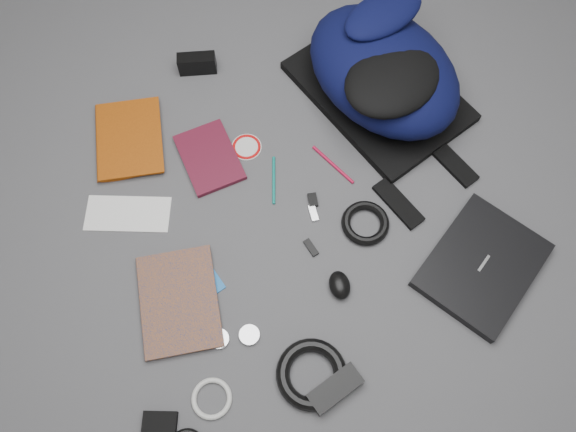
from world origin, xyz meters
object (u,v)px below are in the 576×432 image
object	(u,v)px
compact_camera	(197,63)
comic_book	(141,309)
backpack	(383,70)
laptop	(482,265)
pouch	(159,429)
mouse	(340,285)
dvd_case	(209,158)
textbook_red	(96,143)
power_brick	(335,389)

from	to	relation	value
compact_camera	comic_book	bearing A→B (deg)	-102.32
backpack	compact_camera	xyz separation A→B (m)	(-0.47, 0.27, -0.08)
laptop	pouch	distance (m)	0.88
comic_book	mouse	xyz separation A→B (m)	(0.48, -0.12, 0.01)
laptop	mouse	world-z (taller)	mouse
backpack	dvd_case	bearing A→B (deg)	166.70
textbook_red	dvd_case	world-z (taller)	textbook_red
textbook_red	compact_camera	world-z (taller)	compact_camera
dvd_case	backpack	bearing A→B (deg)	0.16
comic_book	pouch	xyz separation A→B (m)	(-0.03, -0.29, -0.00)
compact_camera	mouse	size ratio (longest dim) A/B	1.49
textbook_red	laptop	bearing A→B (deg)	-28.05
power_brick	pouch	bearing A→B (deg)	156.74
compact_camera	mouse	world-z (taller)	compact_camera
backpack	pouch	xyz separation A→B (m)	(-0.85, -0.66, -0.10)
dvd_case	pouch	distance (m)	0.71
power_brick	textbook_red	bearing A→B (deg)	98.88
textbook_red	backpack	bearing A→B (deg)	3.38
dvd_case	pouch	size ratio (longest dim) A/B	2.60
laptop	comic_book	distance (m)	0.87
backpack	dvd_case	size ratio (longest dim) A/B	2.66
laptop	comic_book	bearing A→B (deg)	135.41
mouse	pouch	distance (m)	0.54
mouse	comic_book	bearing A→B (deg)	174.94
mouse	pouch	bearing A→B (deg)	-153.18
comic_book	pouch	size ratio (longest dim) A/B	3.39
compact_camera	textbook_red	bearing A→B (deg)	-140.56
backpack	compact_camera	distance (m)	0.54
comic_book	dvd_case	xyz separation A→B (m)	(0.29, 0.35, -0.00)
dvd_case	compact_camera	bearing A→B (deg)	75.29
pouch	mouse	bearing A→B (deg)	17.51
comic_book	textbook_red	bearing A→B (deg)	99.27
comic_book	dvd_case	distance (m)	0.45
backpack	compact_camera	size ratio (longest dim) A/B	4.87
backpack	laptop	size ratio (longest dim) A/B	1.74
backpack	mouse	xyz separation A→B (m)	(-0.34, -0.50, -0.09)
laptop	compact_camera	world-z (taller)	compact_camera
textbook_red	power_brick	bearing A→B (deg)	-54.52
laptop	textbook_red	size ratio (longest dim) A/B	1.26
laptop	textbook_red	bearing A→B (deg)	108.93
backpack	power_brick	bearing A→B (deg)	-137.92
comic_book	dvd_case	world-z (taller)	comic_book
textbook_red	power_brick	xyz separation A→B (m)	(0.37, -0.85, 0.00)
dvd_case	textbook_red	bearing A→B (deg)	148.50
comic_book	laptop	bearing A→B (deg)	-3.46
laptop	textbook_red	distance (m)	1.09
laptop	power_brick	world-z (taller)	power_brick
backpack	mouse	size ratio (longest dim) A/B	7.27
textbook_red	dvd_case	xyz separation A→B (m)	(0.28, -0.15, -0.01)
power_brick	comic_book	bearing A→B (deg)	122.51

